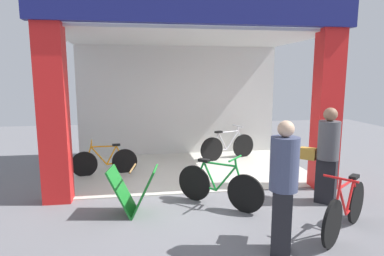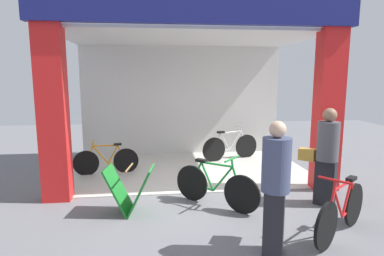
% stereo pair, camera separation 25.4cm
% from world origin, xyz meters
% --- Properties ---
extents(ground_plane, '(19.21, 19.21, 0.00)m').
position_xyz_m(ground_plane, '(0.00, 0.00, 0.00)').
color(ground_plane, slate).
rests_on(ground_plane, ground).
extents(shop_facade, '(5.80, 3.65, 3.80)m').
position_xyz_m(shop_facade, '(0.00, 1.72, 2.05)').
color(shop_facade, beige).
rests_on(shop_facade, ground).
extents(bicycle_inside_0, '(1.46, 0.40, 0.81)m').
position_xyz_m(bicycle_inside_0, '(-1.91, 1.50, 0.32)').
color(bicycle_inside_0, black).
rests_on(bicycle_inside_0, ground).
extents(bicycle_inside_1, '(1.59, 0.60, 0.92)m').
position_xyz_m(bicycle_inside_1, '(1.22, 2.43, 0.37)').
color(bicycle_inside_1, black).
rests_on(bicycle_inside_1, ground).
extents(bicycle_parked_0, '(1.26, 1.13, 0.91)m').
position_xyz_m(bicycle_parked_0, '(0.24, -0.64, 0.36)').
color(bicycle_parked_0, black).
rests_on(bicycle_parked_0, ground).
extents(bicycle_parked_1, '(1.32, 1.07, 0.91)m').
position_xyz_m(bicycle_parked_1, '(1.79, -1.90, 0.36)').
color(bicycle_parked_1, black).
rests_on(bicycle_parked_1, ground).
extents(sandwich_board_sign, '(0.84, 0.62, 0.80)m').
position_xyz_m(sandwich_board_sign, '(-1.21, -0.76, 0.39)').
color(sandwich_board_sign, '#197226').
rests_on(sandwich_board_sign, ground).
extents(pedestrian_1, '(0.66, 0.64, 1.71)m').
position_xyz_m(pedestrian_1, '(2.16, -0.76, 0.89)').
color(pedestrian_1, black).
rests_on(pedestrian_1, ground).
extents(pedestrian_2, '(0.49, 0.67, 1.71)m').
position_xyz_m(pedestrian_2, '(0.70, -2.21, 0.88)').
color(pedestrian_2, black).
rests_on(pedestrian_2, ground).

